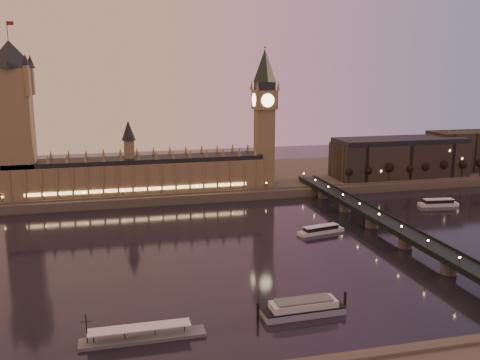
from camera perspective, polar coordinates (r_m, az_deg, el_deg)
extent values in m
plane|color=black|center=(285.52, -1.04, -7.44)|extent=(700.00, 700.00, 0.00)
cube|color=#423D35|center=(446.43, -2.01, 0.10)|extent=(560.00, 130.00, 6.00)
cube|color=brown|center=(391.89, -10.74, 0.31)|extent=(180.00, 26.00, 22.00)
cube|color=black|center=(389.58, -10.81, 2.12)|extent=(180.00, 22.00, 3.20)
cube|color=#FFCC7F|center=(379.97, -10.58, -0.98)|extent=(153.00, 0.25, 2.20)
cube|color=brown|center=(390.86, -22.75, 4.46)|extent=(22.00, 22.00, 88.00)
cone|color=black|center=(388.34, -23.39, 12.22)|extent=(31.68, 31.68, 18.00)
cylinder|color=black|center=(388.94, -23.58, 14.42)|extent=(0.44, 0.44, 12.00)
cube|color=maroon|center=(388.89, -23.31, 15.11)|extent=(4.00, 0.15, 2.50)
cube|color=brown|center=(404.51, 2.59, 3.46)|extent=(13.00, 13.00, 58.00)
cube|color=brown|center=(400.75, 2.64, 8.55)|extent=(16.00, 16.00, 14.00)
cylinder|color=#FFEAA5|center=(392.93, 2.98, 8.48)|extent=(9.60, 0.35, 9.60)
cylinder|color=#FFEAA5|center=(398.51, 1.50, 8.54)|extent=(0.35, 9.60, 9.60)
cube|color=black|center=(400.27, 2.65, 9.98)|extent=(13.00, 13.00, 6.00)
cone|color=black|center=(400.03, 2.67, 12.13)|extent=(17.68, 17.68, 24.00)
sphere|color=gold|center=(400.27, 2.69, 13.99)|extent=(2.00, 2.00, 2.00)
cube|color=black|center=(315.44, 15.53, -4.46)|extent=(13.00, 260.00, 2.00)
cube|color=black|center=(312.05, 14.53, -4.30)|extent=(0.60, 260.00, 1.00)
cube|color=black|center=(318.11, 16.53, -4.10)|extent=(0.60, 260.00, 1.00)
cube|color=black|center=(459.39, 16.62, 2.10)|extent=(110.00, 36.00, 28.00)
cube|color=black|center=(457.05, 16.74, 4.07)|extent=(108.00, 34.00, 4.00)
cube|color=black|center=(507.37, 22.81, 2.90)|extent=(60.00, 30.00, 34.00)
cylinder|color=black|center=(420.70, 11.54, 0.24)|extent=(0.70, 0.70, 10.03)
sphere|color=black|center=(419.69, 11.57, 0.94)|extent=(6.69, 6.69, 6.69)
cylinder|color=black|center=(428.16, 13.58, 0.35)|extent=(0.70, 0.70, 10.03)
sphere|color=black|center=(427.16, 13.62, 1.04)|extent=(6.69, 6.69, 6.69)
cylinder|color=black|center=(436.14, 15.56, 0.45)|extent=(0.70, 0.70, 10.03)
sphere|color=black|center=(435.16, 15.60, 1.13)|extent=(6.69, 6.69, 6.69)
cylinder|color=black|center=(444.63, 17.46, 0.55)|extent=(0.70, 0.70, 10.03)
sphere|color=black|center=(443.67, 17.50, 1.22)|extent=(6.69, 6.69, 6.69)
cylinder|color=black|center=(453.58, 19.29, 0.65)|extent=(0.70, 0.70, 10.03)
sphere|color=black|center=(452.64, 19.33, 1.30)|extent=(6.69, 6.69, 6.69)
cylinder|color=black|center=(462.99, 21.05, 0.74)|extent=(0.70, 0.70, 10.03)
sphere|color=black|center=(462.06, 21.09, 1.38)|extent=(6.69, 6.69, 6.69)
cylinder|color=black|center=(472.81, 22.73, 0.83)|extent=(0.70, 0.70, 10.03)
sphere|color=black|center=(471.90, 22.78, 1.45)|extent=(6.69, 6.69, 6.69)
cube|color=silver|center=(315.97, 8.62, -5.44)|extent=(29.36, 11.88, 2.10)
cube|color=black|center=(315.35, 8.63, -5.08)|extent=(21.83, 9.28, 2.10)
cube|color=silver|center=(314.99, 8.64, -4.86)|extent=(22.44, 9.64, 0.38)
cube|color=silver|center=(396.82, 20.38, -2.45)|extent=(28.05, 10.00, 2.32)
cube|color=black|center=(396.28, 20.41, -2.12)|extent=(20.82, 7.95, 2.32)
cube|color=silver|center=(395.96, 20.42, -1.93)|extent=(21.40, 8.28, 0.42)
cube|color=#828EA5|center=(216.19, 6.77, -13.77)|extent=(32.82, 10.19, 2.64)
cube|color=black|center=(215.51, 6.78, -13.40)|extent=(32.82, 10.19, 0.51)
cube|color=silver|center=(214.84, 6.79, -13.02)|extent=(26.69, 8.98, 2.64)
cube|color=#595B5E|center=(214.14, 6.80, -12.61)|extent=(22.59, 7.83, 0.71)
cylinder|color=black|center=(210.36, 1.93, -13.81)|extent=(1.12, 1.12, 6.92)
cylinder|color=black|center=(223.23, 11.14, -12.46)|extent=(1.12, 1.12, 6.92)
cube|color=#595B5E|center=(200.87, -10.29, -16.24)|extent=(44.43, 7.40, 1.27)
cube|color=silver|center=(198.90, -10.65, -15.19)|extent=(35.97, 6.35, 0.32)
cylinder|color=black|center=(198.28, -16.05, -15.00)|extent=(0.42, 0.42, 10.58)
cylinder|color=black|center=(197.11, -16.09, -14.31)|extent=(4.23, 0.25, 0.25)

